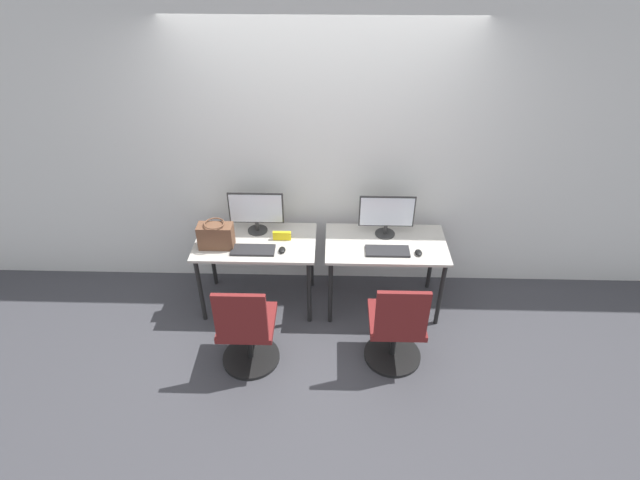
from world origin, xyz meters
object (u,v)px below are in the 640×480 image
Objects in this scene: mouse_left at (282,250)px; office_chair_left at (247,332)px; keyboard_left at (253,250)px; mouse_right at (419,253)px; monitor_left at (256,211)px; keyboard_right at (387,251)px; monitor_right at (387,214)px; office_chair_right at (396,330)px; handbag at (216,236)px.

office_chair_left is at bearing -110.89° from mouse_left.
keyboard_left is 4.19× the size of mouse_right.
monitor_left is 0.37m from keyboard_left.
keyboard_left is 0.72m from office_chair_left.
mouse_left is at bearing 179.56° from mouse_right.
office_chair_left is 2.37× the size of keyboard_right.
monitor_right is 1.30× the size of keyboard_right.
office_chair_right is (1.21, -0.89, -0.55)m from monitor_left.
office_chair_right is at bearing -36.28° from monitor_left.
office_chair_right is (0.96, -0.57, -0.36)m from mouse_left.
handbag is (-0.32, 0.06, 0.11)m from keyboard_left.
mouse_right is (1.41, 0.62, 0.36)m from office_chair_left.
handbag reaches higher than mouse_left.
mouse_right reaches higher than keyboard_left.
keyboard_left is 1.21m from monitor_right.
monitor_left is at bearing 90.00° from keyboard_left.
mouse_left is 0.97m from monitor_right.
mouse_right is 0.30× the size of handbag.
monitor_right is 1.50m from handbag.
monitor_right reaches higher than office_chair_right.
handbag is at bearing -141.33° from monitor_left.
monitor_left is 1.30× the size of keyboard_left.
monitor_left is at bearing 165.53° from keyboard_right.
mouse_left and mouse_right have the same top height.
keyboard_right is at bearing 0.78° from keyboard_left.
office_chair_right is (1.21, -0.57, -0.35)m from keyboard_left.
monitor_right reaches higher than handbag.
monitor_left is 1.60m from office_chair_right.
monitor_left is 1.10m from office_chair_left.
office_chair_left is at bearing -177.17° from office_chair_right.
office_chair_right is at bearing -110.70° from mouse_right.
mouse_right is at bearing 23.81° from office_chair_left.
office_chair_right is at bearing 2.83° from office_chair_left.
mouse_left is 0.76m from office_chair_left.
monitor_left reaches higher than keyboard_left.
keyboard_right is 4.19× the size of mouse_right.
monitor_right is (1.15, 0.92, 0.55)m from office_chair_left.
office_chair_left is at bearing -89.38° from monitor_left.
mouse_left is at bearing 0.03° from keyboard_left.
office_chair_left reaches higher than keyboard_left.
mouse_right is 1.74m from handbag.
mouse_left is 1.00× the size of mouse_right.
handbag is (-1.48, 0.04, 0.11)m from keyboard_right.
mouse_left is 0.10× the size of office_chair_right.
handbag is at bearing 174.23° from mouse_left.
keyboard_left is 0.42× the size of office_chair_left.
keyboard_right is 0.42× the size of office_chair_right.
monitor_right reaches higher than mouse_left.
office_chair_right is (1.20, 0.06, 0.00)m from office_chair_left.
keyboard_left is at bearing 179.65° from mouse_right.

